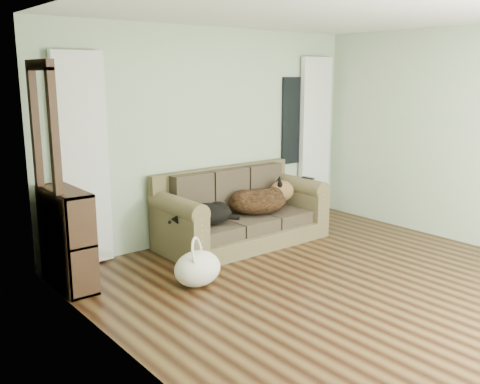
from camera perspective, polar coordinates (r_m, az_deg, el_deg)
floor at (r=5.27m, az=13.31°, el=-10.67°), size 5.00×5.00×0.00m
ceiling at (r=4.89m, az=14.91°, el=18.66°), size 5.00×5.00×0.00m
wall_back at (r=6.71m, az=-3.19°, el=6.13°), size 4.50×0.04×2.60m
wall_left at (r=3.43m, az=-9.49°, el=-0.17°), size 0.04×5.00×2.60m
curtain_left at (r=5.84m, az=-16.42°, el=3.20°), size 0.55×0.08×2.25m
curtain_right at (r=7.85m, az=7.98°, el=5.84°), size 0.55×0.08×2.25m
window_pane at (r=7.61m, az=5.93°, el=7.59°), size 0.50×0.03×1.20m
door_casing at (r=5.34m, az=-19.77°, el=1.06°), size 0.07×0.60×2.10m
sofa at (r=6.51m, az=0.30°, el=-1.67°), size 2.07×0.89×0.85m
dog_black_lab at (r=6.10m, az=-3.87°, el=-2.38°), size 0.70×0.58×0.26m
dog_shepherd at (r=6.63m, az=2.18°, el=-1.04°), size 0.91×0.78×0.34m
tv_remote at (r=6.95m, az=7.28°, el=1.50°), size 0.06×0.17×0.02m
tote_bag at (r=5.31m, az=-4.55°, el=-8.32°), size 0.59×0.53×0.35m
bookshelf at (r=5.44m, az=-17.97°, el=-4.61°), size 0.37×0.80×0.97m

